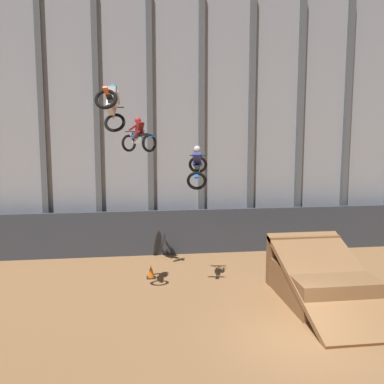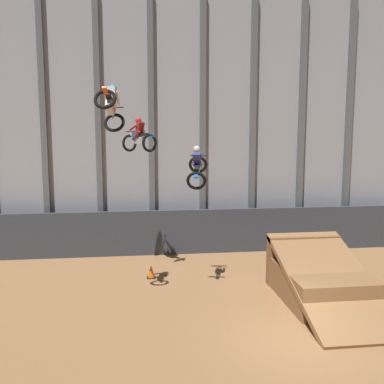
% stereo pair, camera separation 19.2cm
% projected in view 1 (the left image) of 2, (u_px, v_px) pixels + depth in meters
% --- Properties ---
extents(ground_plane, '(60.00, 60.00, 0.00)m').
position_uv_depth(ground_plane, '(302.00, 342.00, 12.90)').
color(ground_plane, '#996B42').
extents(arena_back_wall, '(32.00, 0.40, 12.65)m').
position_uv_depth(arena_back_wall, '(226.00, 124.00, 22.45)').
color(arena_back_wall, '#A3A8B2').
rests_on(arena_back_wall, ground_plane).
extents(lower_barrier, '(31.36, 0.20, 2.18)m').
position_uv_depth(lower_barrier, '(229.00, 230.00, 22.29)').
color(lower_barrier, '#383D47').
rests_on(lower_barrier, ground_plane).
extents(dirt_ramp, '(2.85, 5.65, 2.11)m').
position_uv_depth(dirt_ramp, '(319.00, 279.00, 16.25)').
color(dirt_ramp, olive).
rests_on(dirt_ramp, ground_plane).
extents(rider_bike_left_air, '(1.02, 1.78, 1.68)m').
position_uv_depth(rider_bike_left_air, '(111.00, 105.00, 14.80)').
color(rider_bike_left_air, black).
extents(rider_bike_center_air, '(1.48, 1.67, 1.46)m').
position_uv_depth(rider_bike_center_air, '(139.00, 138.00, 18.52)').
color(rider_bike_center_air, black).
extents(rider_bike_right_air, '(1.02, 1.90, 1.66)m').
position_uv_depth(rider_bike_right_air, '(197.00, 167.00, 16.83)').
color(rider_bike_right_air, black).
extents(traffic_cone_near_ramp, '(0.36, 0.36, 0.58)m').
position_uv_depth(traffic_cone_near_ramp, '(151.00, 271.00, 18.46)').
color(traffic_cone_near_ramp, black).
rests_on(traffic_cone_near_ramp, ground_plane).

